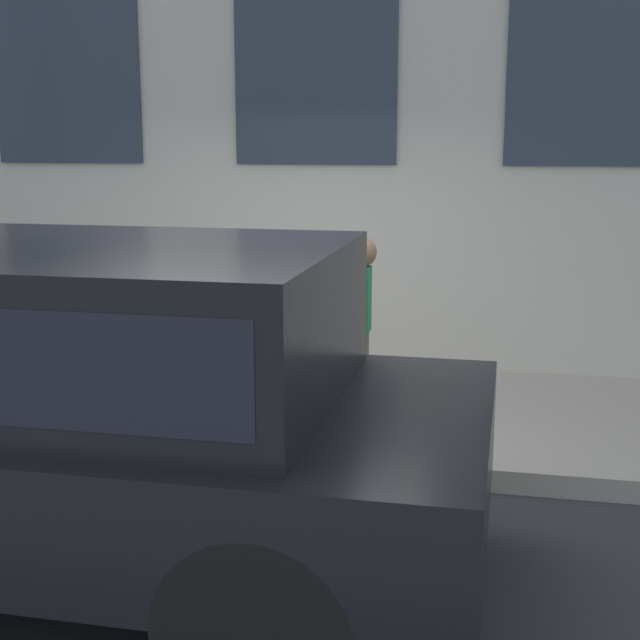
# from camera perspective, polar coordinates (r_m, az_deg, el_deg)

# --- Properties ---
(ground_plane) EXTENTS (80.00, 80.00, 0.00)m
(ground_plane) POSITION_cam_1_polar(r_m,az_deg,el_deg) (6.19, -5.43, -9.68)
(ground_plane) COLOR #2D2D30
(sidewalk) EXTENTS (2.55, 60.00, 0.15)m
(sidewalk) POSITION_cam_1_polar(r_m,az_deg,el_deg) (7.32, -2.43, -5.60)
(sidewalk) COLOR #A8A093
(sidewalk) RESTS_ON ground_plane
(fire_hydrant) EXTENTS (0.27, 0.40, 0.72)m
(fire_hydrant) POSITION_cam_1_polar(r_m,az_deg,el_deg) (6.34, -2.84, -4.17)
(fire_hydrant) COLOR gray
(fire_hydrant) RESTS_ON sidewalk
(person) EXTENTS (0.33, 0.22, 1.36)m
(person) POSITION_cam_1_polar(r_m,az_deg,el_deg) (6.68, 2.68, 0.65)
(person) COLOR #726651
(person) RESTS_ON sidewalk
(parked_truck_charcoal_near) EXTENTS (2.09, 4.41, 1.74)m
(parked_truck_charcoal_near) POSITION_cam_1_polar(r_m,az_deg,el_deg) (4.66, -16.62, -4.21)
(parked_truck_charcoal_near) COLOR black
(parked_truck_charcoal_near) RESTS_ON ground_plane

